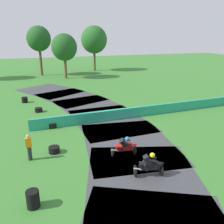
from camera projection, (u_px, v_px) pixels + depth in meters
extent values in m
plane|color=#38752D|center=(110.00, 120.00, 20.77)|extent=(120.00, 120.00, 0.00)
cube|color=#3D3D42|center=(145.00, 182.00, 12.14)|extent=(7.88, 9.21, 0.01)
cube|color=#3D3D42|center=(128.00, 142.00, 16.52)|extent=(6.81, 8.54, 0.01)
cube|color=#3D3D42|center=(110.00, 120.00, 20.76)|extent=(6.10, 8.05, 0.01)
cube|color=#3D3D42|center=(91.00, 106.00, 24.74)|extent=(7.28, 8.86, 0.01)
cube|color=#3D3D42|center=(71.00, 97.00, 28.34)|extent=(8.26, 9.42, 0.01)
cube|color=#3D3D42|center=(50.00, 91.00, 31.46)|extent=(9.02, 9.72, 0.01)
cube|color=#239375|center=(161.00, 109.00, 22.37)|extent=(23.64, 1.13, 0.90)
cylinder|color=black|center=(161.00, 170.00, 12.64)|extent=(0.26, 0.67, 0.67)
cylinder|color=black|center=(135.00, 171.00, 12.54)|extent=(0.26, 0.67, 0.67)
cube|color=black|center=(149.00, 166.00, 12.46)|extent=(1.05, 0.58, 0.43)
ellipsoid|color=black|center=(153.00, 162.00, 12.36)|extent=(0.50, 0.41, 0.27)
cone|color=black|center=(162.00, 163.00, 12.46)|extent=(0.47, 0.40, 0.44)
cylinder|color=#B2B2B7|center=(138.00, 169.00, 12.35)|extent=(0.42, 0.20, 0.17)
cube|color=black|center=(148.00, 160.00, 12.30)|extent=(0.56, 0.38, 0.60)
sphere|color=yellow|center=(152.00, 155.00, 12.19)|extent=(0.26, 0.26, 0.26)
cylinder|color=black|center=(152.00, 157.00, 12.47)|extent=(0.44, 0.19, 0.24)
cylinder|color=black|center=(154.00, 161.00, 12.14)|extent=(0.44, 0.19, 0.24)
cylinder|color=black|center=(145.00, 163.00, 12.61)|extent=(0.30, 0.14, 0.42)
cylinder|color=black|center=(146.00, 168.00, 12.28)|extent=(0.30, 0.14, 0.42)
cylinder|color=black|center=(135.00, 150.00, 14.84)|extent=(0.20, 0.75, 0.75)
cylinder|color=black|center=(112.00, 152.00, 14.61)|extent=(0.20, 0.75, 0.75)
cube|color=red|center=(124.00, 147.00, 14.55)|extent=(1.05, 0.53, 0.46)
ellipsoid|color=red|center=(127.00, 144.00, 14.43)|extent=(0.49, 0.40, 0.31)
cone|color=red|center=(135.00, 145.00, 14.60)|extent=(0.44, 0.45, 0.48)
cylinder|color=#B2B2B7|center=(115.00, 150.00, 14.40)|extent=(0.42, 0.15, 0.18)
cube|color=black|center=(123.00, 143.00, 14.32)|extent=(0.55, 0.43, 0.63)
sphere|color=#1E7FE0|center=(127.00, 139.00, 14.20)|extent=(0.26, 0.26, 0.26)
cylinder|color=black|center=(127.00, 140.00, 14.50)|extent=(0.44, 0.13, 0.24)
cylinder|color=black|center=(128.00, 144.00, 14.21)|extent=(0.44, 0.13, 0.24)
cylinder|color=black|center=(121.00, 145.00, 14.66)|extent=(0.30, 0.21, 0.42)
cylinder|color=black|center=(122.00, 149.00, 14.37)|extent=(0.30, 0.21, 0.42)
cylinder|color=black|center=(34.00, 205.00, 10.35)|extent=(0.56, 0.56, 0.20)
cylinder|color=black|center=(33.00, 201.00, 10.29)|extent=(0.56, 0.56, 0.20)
cylinder|color=black|center=(33.00, 197.00, 10.23)|extent=(0.56, 0.56, 0.20)
cylinder|color=black|center=(32.00, 193.00, 10.17)|extent=(0.56, 0.56, 0.20)
cylinder|color=black|center=(54.00, 151.00, 15.08)|extent=(0.69, 0.69, 0.20)
cylinder|color=black|center=(54.00, 148.00, 15.02)|extent=(0.69, 0.69, 0.20)
cylinder|color=black|center=(53.00, 126.00, 19.09)|extent=(0.69, 0.69, 0.20)
cylinder|color=black|center=(52.00, 124.00, 19.03)|extent=(0.69, 0.69, 0.20)
cylinder|color=black|center=(39.00, 111.00, 22.90)|extent=(0.70, 0.70, 0.20)
cylinder|color=black|center=(39.00, 109.00, 22.84)|extent=(0.70, 0.70, 0.20)
cylinder|color=black|center=(25.00, 102.00, 26.01)|extent=(0.63, 0.63, 0.20)
cylinder|color=black|center=(25.00, 100.00, 25.94)|extent=(0.63, 0.63, 0.20)
cylinder|color=black|center=(24.00, 98.00, 25.88)|extent=(0.63, 0.63, 0.20)
cylinder|color=#232328|center=(30.00, 153.00, 14.11)|extent=(0.24, 0.24, 0.86)
cube|color=orange|center=(28.00, 142.00, 13.88)|extent=(0.34, 0.22, 0.56)
sphere|color=tan|center=(28.00, 136.00, 13.76)|extent=(0.20, 0.20, 0.20)
cylinder|color=brown|center=(95.00, 61.00, 47.66)|extent=(0.44, 0.44, 3.88)
ellipsoid|color=#235B23|center=(94.00, 40.00, 46.39)|extent=(5.02, 5.02, 5.27)
cylinder|color=brown|center=(66.00, 68.00, 39.60)|extent=(0.44, 0.44, 3.29)
ellipsoid|color=#1E511E|center=(64.00, 47.00, 38.53)|extent=(4.11, 4.11, 4.32)
cylinder|color=brown|center=(41.00, 62.00, 42.21)|extent=(0.44, 0.44, 4.58)
ellipsoid|color=#1E511E|center=(39.00, 39.00, 40.95)|extent=(4.09, 4.09, 4.29)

